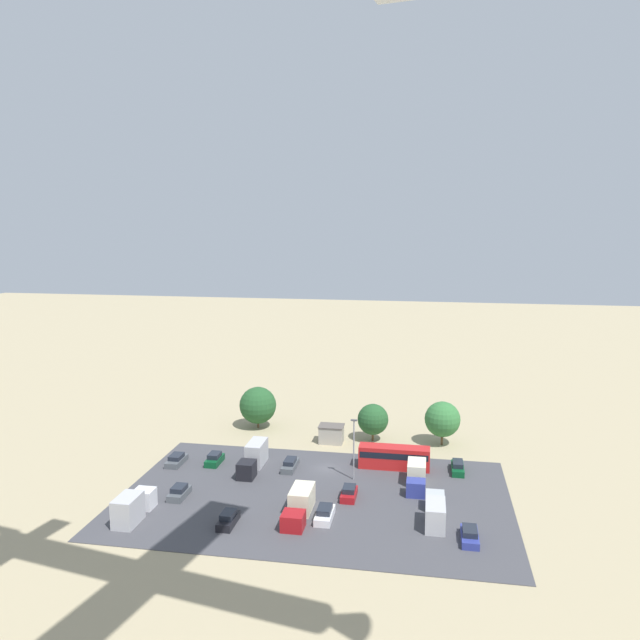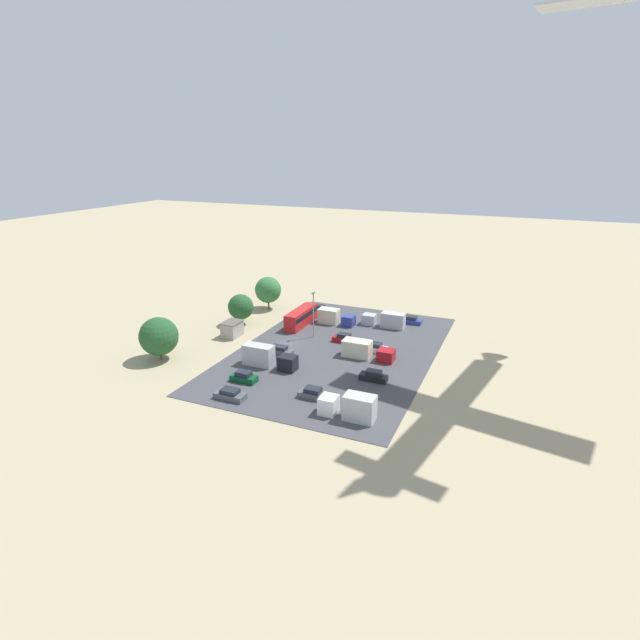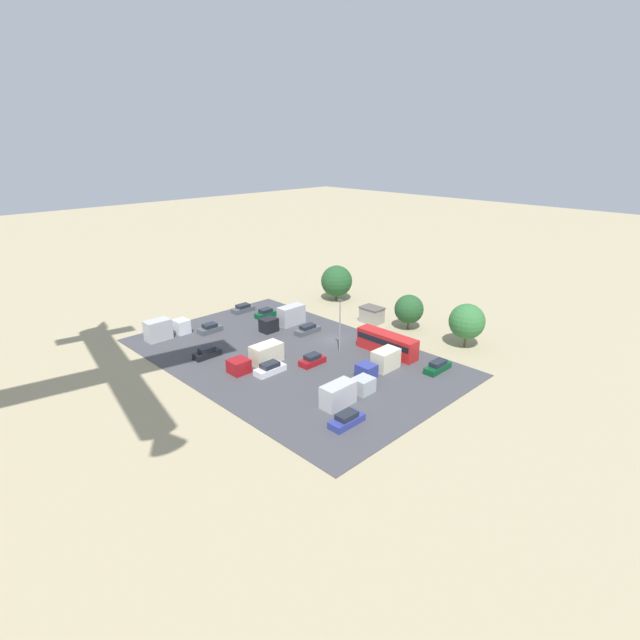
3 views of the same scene
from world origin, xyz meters
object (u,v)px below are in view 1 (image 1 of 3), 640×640
at_px(parked_car_2, 349,493).
at_px(parked_car_6, 470,535).
at_px(parked_truck_4, 133,507).
at_px(parked_truck_3, 299,505).
at_px(parked_car_7, 176,460).
at_px(parked_car_8, 325,514).
at_px(parked_car_5, 458,467).
at_px(bus, 394,457).
at_px(parked_truck_1, 416,476).
at_px(parked_truck_0, 435,511).
at_px(parked_car_3, 215,459).
at_px(parked_car_1, 179,492).
at_px(parked_car_4, 228,519).
at_px(parked_truck_2, 254,458).
at_px(parked_car_0, 290,465).
at_px(shed_building, 331,434).

xyz_separation_m(parked_car_2, parked_car_6, (-14.75, 8.58, -0.03)).
bearing_deg(parked_truck_4, parked_truck_3, 13.05).
height_order(parked_car_6, parked_car_7, parked_car_6).
distance_m(parked_car_2, parked_truck_4, 26.94).
xyz_separation_m(parked_car_2, parked_car_8, (2.15, 6.29, -0.01)).
bearing_deg(parked_car_8, parked_car_5, 46.98).
relative_size(bus, parked_truck_1, 1.38).
bearing_deg(parked_car_2, parked_truck_0, 156.82).
relative_size(parked_car_8, parked_truck_3, 0.53).
bearing_deg(parked_car_3, parked_car_1, -93.30).
xyz_separation_m(parked_car_4, parked_truck_0, (-24.07, -5.00, 0.67)).
bearing_deg(parked_car_2, parked_truck_1, -147.98).
relative_size(parked_car_6, parked_truck_2, 0.51).
bearing_deg(parked_car_5, parked_car_1, 22.36).
bearing_deg(parked_truck_2, parked_car_0, -174.25).
bearing_deg(parked_truck_1, parked_car_1, 16.31).
height_order(parked_car_2, parked_car_4, parked_car_4).
height_order(parked_car_1, parked_car_3, parked_car_3).
distance_m(bus, parked_truck_0, 16.77).
bearing_deg(parked_car_7, parked_car_5, -174.04).
bearing_deg(shed_building, bus, 139.44).
bearing_deg(parked_car_0, parked_truck_1, 171.13).
distance_m(shed_building, parked_truck_4, 36.11).
distance_m(parked_truck_2, parked_truck_3, 16.44).
bearing_deg(parked_truck_3, parked_car_2, -133.03).
relative_size(parked_truck_0, parked_truck_4, 1.12).
distance_m(bus, parked_truck_2, 20.40).
height_order(parked_car_7, parked_truck_1, parked_truck_1).
bearing_deg(parked_car_7, parked_car_3, -168.36).
distance_m(parked_truck_0, parked_truck_3, 16.33).
bearing_deg(parked_car_7, parked_truck_4, 95.73).
height_order(parked_car_1, parked_car_6, parked_car_1).
height_order(shed_building, parked_truck_4, parked_truck_4).
height_order(parked_car_0, parked_truck_0, parked_truck_0).
bearing_deg(bus, parked_car_5, 91.34).
bearing_deg(parked_car_6, parked_truck_1, 114.18).
bearing_deg(parked_car_3, parked_truck_0, -21.80).
bearing_deg(bus, parked_car_1, -61.56).
bearing_deg(parked_car_0, parked_car_3, 0.07).
bearing_deg(parked_car_5, parked_car_0, 7.44).
relative_size(parked_car_4, parked_truck_2, 0.47).
xyz_separation_m(parked_car_4, parked_car_7, (13.49, -16.69, -0.06)).
bearing_deg(parked_car_4, parked_car_0, 79.00).
relative_size(parked_car_0, parked_truck_0, 0.57).
distance_m(parked_car_5, parked_car_6, 19.86).
distance_m(parked_car_1, parked_truck_2, 13.15).
xyz_separation_m(parked_car_7, parked_truck_4, (-1.73, 17.27, 0.94)).
bearing_deg(parked_car_2, parked_car_1, 9.25).
height_order(parked_car_1, parked_car_5, parked_car_5).
height_order(parked_car_1, parked_truck_1, parked_truck_1).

